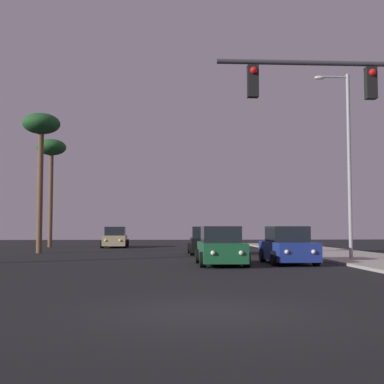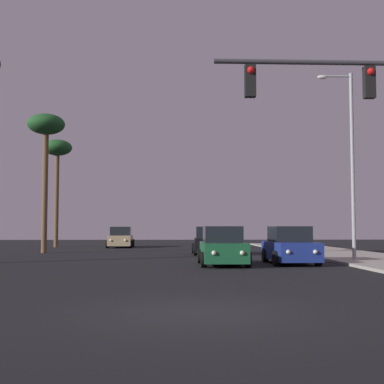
# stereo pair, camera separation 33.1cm
# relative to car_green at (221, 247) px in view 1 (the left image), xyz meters

# --- Properties ---
(ground_plane) EXTENTS (120.00, 120.00, 0.00)m
(ground_plane) POSITION_rel_car_green_xyz_m (-1.75, -12.64, -0.76)
(ground_plane) COLOR black
(car_green) EXTENTS (2.04, 4.32, 1.68)m
(car_green) POSITION_rel_car_green_xyz_m (0.00, 0.00, 0.00)
(car_green) COLOR #195933
(car_green) RESTS_ON ground
(car_black) EXTENTS (2.04, 4.34, 1.68)m
(car_black) POSITION_rel_car_green_xyz_m (0.10, 9.36, 0.00)
(car_black) COLOR black
(car_black) RESTS_ON ground
(car_tan) EXTENTS (2.04, 4.33, 1.68)m
(car_tan) POSITION_rel_car_green_xyz_m (-6.31, 20.55, 0.00)
(car_tan) COLOR tan
(car_tan) RESTS_ON ground
(car_blue) EXTENTS (2.04, 4.33, 1.68)m
(car_blue) POSITION_rel_car_green_xyz_m (3.10, 0.71, 0.00)
(car_blue) COLOR navy
(car_blue) RESTS_ON ground
(street_lamp) EXTENTS (1.74, 0.24, 9.00)m
(street_lamp) POSITION_rel_car_green_xyz_m (6.37, 2.08, 4.36)
(street_lamp) COLOR #99999E
(street_lamp) RESTS_ON sidewalk_right
(palm_tree_mid) EXTENTS (2.40, 2.40, 8.96)m
(palm_tree_mid) POSITION_rel_car_green_xyz_m (-10.32, 11.36, 7.02)
(palm_tree_mid) COLOR brown
(palm_tree_mid) RESTS_ON ground
(palm_tree_far) EXTENTS (2.40, 2.40, 8.92)m
(palm_tree_far) POSITION_rel_car_green_xyz_m (-11.69, 21.36, 6.99)
(palm_tree_far) COLOR brown
(palm_tree_far) RESTS_ON ground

